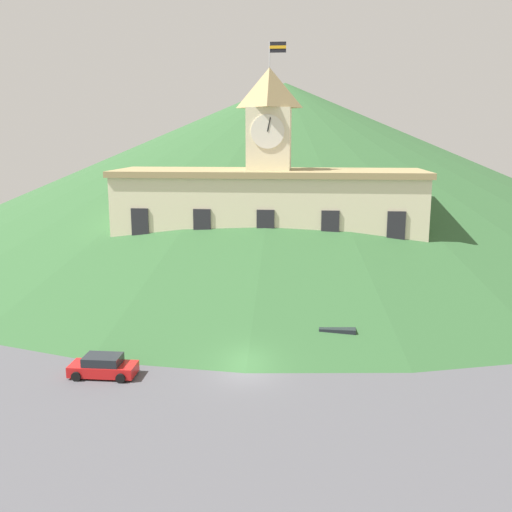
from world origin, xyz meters
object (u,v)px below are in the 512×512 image
at_px(street_lamp_far_right, 389,270).
at_px(car_white_taxi, 409,318).
at_px(street_lamp_left, 269,266).
at_px(car_red_sedan, 103,367).
at_px(street_lamp_far_left, 162,264).
at_px(car_black_suv, 337,338).
at_px(car_yellow_coupe, 110,316).
at_px(car_silver_hatch, 155,327).
at_px(pedestrian, 270,304).

relative_size(street_lamp_far_right, car_white_taxi, 1.11).
bearing_deg(car_white_taxi, street_lamp_left, 159.63).
distance_m(street_lamp_far_right, car_red_sedan, 27.53).
bearing_deg(car_red_sedan, street_lamp_far_left, 91.70).
bearing_deg(car_black_suv, street_lamp_left, -59.88).
bearing_deg(street_lamp_far_left, car_yellow_coupe, -113.73).
distance_m(street_lamp_far_left, car_white_taxi, 23.32).
height_order(street_lamp_far_right, car_red_sedan, street_lamp_far_right).
relative_size(street_lamp_far_left, car_yellow_coupe, 1.20).
bearing_deg(car_red_sedan, car_silver_hatch, 81.06).
xyz_separation_m(car_red_sedan, pedestrian, (10.17, 14.71, 0.27)).
bearing_deg(car_yellow_coupe, car_white_taxi, -1.88).
distance_m(street_lamp_far_left, street_lamp_far_right, 21.45).
distance_m(car_white_taxi, car_black_suv, 8.62).
relative_size(car_red_sedan, pedestrian, 2.55).
xyz_separation_m(car_black_suv, pedestrian, (-5.62, 8.18, 0.11)).
bearing_deg(car_yellow_coupe, street_lamp_far_right, 9.95).
relative_size(car_white_taxi, car_red_sedan, 1.04).
xyz_separation_m(street_lamp_left, street_lamp_far_right, (11.11, 0.00, -0.13)).
bearing_deg(street_lamp_left, car_red_sedan, -119.42).
height_order(street_lamp_left, car_silver_hatch, street_lamp_left).
relative_size(street_lamp_far_right, car_black_suv, 1.02).
xyz_separation_m(car_white_taxi, car_red_sedan, (-22.10, -12.42, -0.02)).
xyz_separation_m(car_white_taxi, pedestrian, (-11.92, 2.30, 0.25)).
height_order(street_lamp_far_right, car_white_taxi, street_lamp_far_right).
bearing_deg(street_lamp_far_right, car_red_sedan, -140.14).
distance_m(car_white_taxi, car_red_sedan, 25.35).
bearing_deg(car_black_suv, car_white_taxi, -135.10).
bearing_deg(street_lamp_far_right, car_silver_hatch, -154.73).
height_order(street_lamp_far_left, car_black_suv, street_lamp_far_left).
xyz_separation_m(car_yellow_coupe, car_white_taxi, (25.47, 1.54, 0.07)).
height_order(car_yellow_coupe, car_red_sedan, car_red_sedan).
distance_m(street_lamp_left, car_black_suv, 12.84).
bearing_deg(street_lamp_far_left, car_red_sedan, -88.54).
bearing_deg(street_lamp_left, car_silver_hatch, -132.66).
relative_size(street_lamp_left, street_lamp_far_right, 1.04).
bearing_deg(street_lamp_far_left, street_lamp_far_right, -0.00).
bearing_deg(street_lamp_far_right, car_yellow_coupe, -164.73).
xyz_separation_m(street_lamp_far_right, car_yellow_coupe, (-24.37, -6.66, -3.06)).
xyz_separation_m(street_lamp_left, car_silver_hatch, (-8.55, -9.28, -3.13)).
bearing_deg(pedestrian, car_black_suv, -74.68).
bearing_deg(car_silver_hatch, street_lamp_left, -127.85).
bearing_deg(pedestrian, street_lamp_far_right, -4.55).
distance_m(street_lamp_far_right, car_white_taxi, 6.03).
distance_m(car_yellow_coupe, car_white_taxi, 25.52).
relative_size(car_red_sedan, car_black_suv, 0.89).
relative_size(car_silver_hatch, car_black_suv, 0.81).
bearing_deg(car_white_taxi, car_black_suv, -134.63).
relative_size(car_yellow_coupe, pedestrian, 2.51).
bearing_deg(car_yellow_coupe, pedestrian, 10.47).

